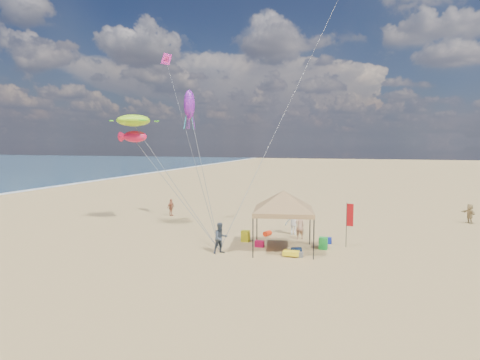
{
  "coord_description": "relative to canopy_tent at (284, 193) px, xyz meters",
  "views": [
    {
      "loc": [
        7.57,
        -21.77,
        6.4
      ],
      "look_at": [
        0.0,
        3.0,
        4.0
      ],
      "focal_mm": 30.64,
      "sensor_mm": 36.0,
      "label": 1
    }
  ],
  "objects": [
    {
      "name": "person_near_c",
      "position": [
        -0.12,
        4.37,
        -2.52
      ],
      "size": [
        1.22,
        0.73,
        1.86
      ],
      "primitive_type": "imported",
      "rotation": [
        0.0,
        0.0,
        3.17
      ],
      "color": "silver",
      "rests_on": "ground"
    },
    {
      "name": "person_near_b",
      "position": [
        -3.34,
        -1.62,
        -2.55
      ],
      "size": [
        1.09,
        1.1,
        1.8
      ],
      "primitive_type": "imported",
      "rotation": [
        0.0,
        0.0,
        0.81
      ],
      "color": "#39424E",
      "rests_on": "ground"
    },
    {
      "name": "chair_green",
      "position": [
        2.24,
        1.09,
        -3.1
      ],
      "size": [
        0.5,
        0.5,
        0.7
      ],
      "primitive_type": "cube",
      "color": "#1A912C",
      "rests_on": "ground"
    },
    {
      "name": "beach_cart",
      "position": [
        0.68,
        -1.13,
        -3.25
      ],
      "size": [
        0.9,
        0.5,
        0.24
      ],
      "primitive_type": "cube",
      "color": "yellow",
      "rests_on": "ground"
    },
    {
      "name": "cooler_blue",
      "position": [
        2.34,
        2.55,
        -3.26
      ],
      "size": [
        0.54,
        0.38,
        0.38
      ],
      "primitive_type": "cube",
      "color": "#122496",
      "rests_on": "ground"
    },
    {
      "name": "canopy_tent",
      "position": [
        0.0,
        0.0,
        0.0
      ],
      "size": [
        6.61,
        6.61,
        4.15
      ],
      "color": "black",
      "rests_on": "ground"
    },
    {
      "name": "ground",
      "position": [
        -3.07,
        -1.66,
        -3.45
      ],
      "size": [
        280.0,
        280.0,
        0.0
      ],
      "primitive_type": "plane",
      "color": "tan",
      "rests_on": "ground"
    },
    {
      "name": "bag_navy",
      "position": [
        0.85,
        -0.39,
        -3.27
      ],
      "size": [
        0.69,
        0.54,
        0.36
      ],
      "primitive_type": "cylinder",
      "rotation": [
        0.0,
        1.57,
        0.35
      ],
      "color": "#0E2040",
      "rests_on": "ground"
    },
    {
      "name": "crate_grey",
      "position": [
        1.16,
        -1.07,
        -3.31
      ],
      "size": [
        0.34,
        0.3,
        0.28
      ],
      "primitive_type": "cube",
      "color": "slate",
      "rests_on": "ground"
    },
    {
      "name": "cooler_red",
      "position": [
        -1.55,
        0.44,
        -3.26
      ],
      "size": [
        0.54,
        0.38,
        0.38
      ],
      "primitive_type": "cube",
      "color": "#C00F3F",
      "rests_on": "ground"
    },
    {
      "name": "fish_kite",
      "position": [
        -12.06,
        3.76,
        3.36
      ],
      "size": [
        2.15,
        1.56,
        0.86
      ],
      "primitive_type": "ellipsoid",
      "rotation": [
        0.0,
        0.0,
        0.34
      ],
      "color": "#FF1750",
      "rests_on": "ground"
    },
    {
      "name": "person_far_a",
      "position": [
        -11.54,
        8.49,
        -2.7
      ],
      "size": [
        0.55,
        0.93,
        1.49
      ],
      "primitive_type": "imported",
      "rotation": [
        0.0,
        0.0,
        1.35
      ],
      "color": "#B16644",
      "rests_on": "ground"
    },
    {
      "name": "feather_flag",
      "position": [
        3.67,
        1.91,
        -1.6
      ],
      "size": [
        0.42,
        0.09,
        2.75
      ],
      "color": "black",
      "rests_on": "ground"
    },
    {
      "name": "squid_kite",
      "position": [
        -8.63,
        6.1,
        5.86
      ],
      "size": [
        1.01,
        1.01,
        2.23
      ],
      "primitive_type": "ellipsoid",
      "rotation": [
        0.0,
        0.0,
        -0.21
      ],
      "color": "purple",
      "rests_on": "ground"
    },
    {
      "name": "bag_orange",
      "position": [
        -1.75,
        3.43,
        -3.27
      ],
      "size": [
        0.54,
        0.69,
        0.36
      ],
      "primitive_type": "cylinder",
      "rotation": [
        0.0,
        1.57,
        1.22
      ],
      "color": "red",
      "rests_on": "ground"
    },
    {
      "name": "chair_yellow",
      "position": [
        -2.76,
        1.54,
        -3.1
      ],
      "size": [
        0.5,
        0.5,
        0.7
      ],
      "primitive_type": "cube",
      "color": "gold",
      "rests_on": "ground"
    },
    {
      "name": "person_far_c",
      "position": [
        12.51,
        12.34,
        -2.66
      ],
      "size": [
        1.05,
        1.53,
        1.59
      ],
      "primitive_type": "imported",
      "rotation": [
        0.0,
        0.0,
        5.15
      ],
      "color": "tan",
      "rests_on": "ground"
    },
    {
      "name": "person_near_a",
      "position": [
        0.5,
        3.15,
        -2.58
      ],
      "size": [
        0.76,
        0.7,
        1.75
      ],
      "primitive_type": "imported",
      "rotation": [
        0.0,
        0.0,
        3.73
      ],
      "color": "tan",
      "rests_on": "ground"
    },
    {
      "name": "stunt_kite_pink",
      "position": [
        -13.79,
        12.53,
        10.81
      ],
      "size": [
        0.81,
        1.13,
        0.95
      ],
      "primitive_type": "cube",
      "rotation": [
        0.44,
        0.0,
        1.2
      ],
      "color": "#FC2FD2",
      "rests_on": "ground"
    },
    {
      "name": "turtle_kite",
      "position": [
        -11.84,
        3.23,
        4.54
      ],
      "size": [
        2.96,
        2.58,
        0.86
      ],
      "primitive_type": "ellipsoid",
      "rotation": [
        0.0,
        0.0,
        -0.23
      ],
      "color": "#9EEA1C",
      "rests_on": "ground"
    }
  ]
}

